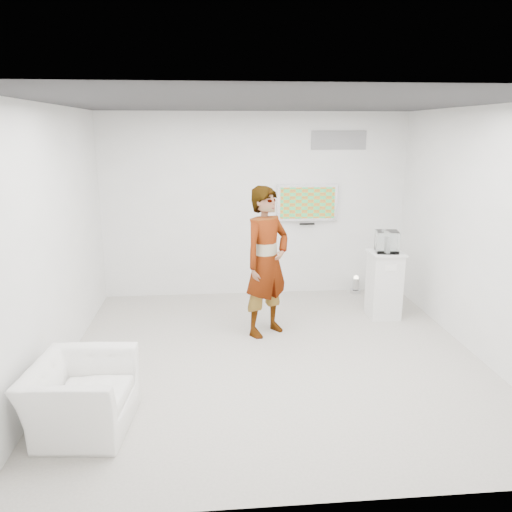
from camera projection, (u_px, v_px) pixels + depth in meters
name	position (u px, v px, depth m)	size (l,w,h in m)	color
room	(275.00, 238.00, 5.78)	(5.01, 5.01, 3.00)	#BBB5AB
tv	(307.00, 203.00, 8.20)	(1.00, 0.08, 0.60)	silver
logo_decal	(339.00, 140.00, 8.04)	(0.90, 0.02, 0.30)	gray
person	(267.00, 262.00, 6.63)	(0.74, 0.48, 2.02)	white
armchair	(81.00, 396.00, 4.63)	(0.99, 0.87, 0.65)	white
pedestal	(384.00, 285.00, 7.36)	(0.48, 0.48, 0.99)	silver
floor_uplight	(356.00, 285.00, 8.51)	(0.19, 0.19, 0.29)	silver
vitrine	(387.00, 242.00, 7.19)	(0.31, 0.31, 0.31)	silver
console	(387.00, 244.00, 7.20)	(0.05, 0.17, 0.23)	silver
wii_remote	(272.00, 199.00, 6.71)	(0.04, 0.15, 0.04)	silver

